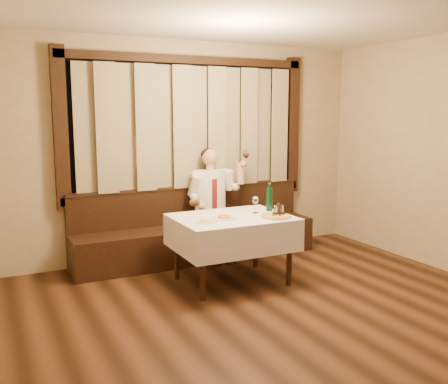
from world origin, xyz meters
name	(u,v)px	position (x,y,z in m)	size (l,w,h in m)	color
room	(267,154)	(0.00, 0.97, 1.50)	(5.01, 6.01, 2.81)	black
banquette	(196,235)	(0.00, 2.72, 0.31)	(3.20, 0.61, 0.94)	black
dining_table	(232,226)	(0.00, 1.70, 0.65)	(1.27, 0.97, 0.76)	black
pizza	(276,216)	(0.40, 1.42, 0.77)	(0.34, 0.34, 0.04)	white
pasta_red	(224,216)	(-0.13, 1.62, 0.79)	(0.24, 0.24, 0.08)	white
pasta_cream	(207,219)	(-0.37, 1.56, 0.79)	(0.23, 0.23, 0.08)	white
green_bottle	(269,199)	(0.53, 1.78, 0.90)	(0.07, 0.07, 0.33)	#12562F
table_wine_glass	(255,201)	(0.32, 1.74, 0.90)	(0.07, 0.07, 0.20)	white
cruet_caddy	(279,212)	(0.47, 1.49, 0.81)	(0.14, 0.08, 0.14)	black
seated_man	(213,196)	(0.20, 2.63, 0.83)	(0.80, 0.60, 1.44)	black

